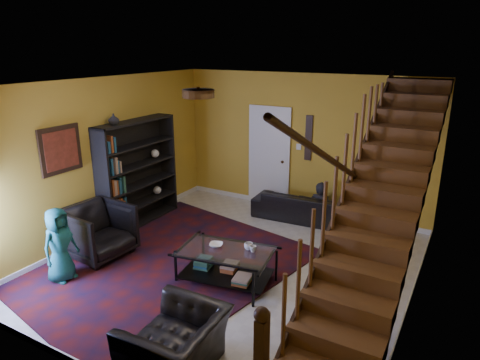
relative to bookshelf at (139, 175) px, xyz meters
The scene contains 21 objects.
floor 2.66m from the bookshelf, 14.01° to the right, with size 5.50×5.50×0.00m, color beige.
room 1.59m from the bookshelf, 34.27° to the left, with size 5.50×5.50×5.50m.
staircase 4.59m from the bookshelf, ahead, with size 0.95×5.02×3.18m.
bookshelf is the anchor object (origin of this frame).
door 2.73m from the bookshelf, 51.26° to the left, with size 0.82×0.05×2.05m, color silver.
framed_picture 1.70m from the bookshelf, 96.28° to the right, with size 0.04×0.74×0.74m, color maroon.
wall_hanging 3.38m from the bookshelf, 39.82° to the left, with size 0.14×0.03×0.90m, color black.
ceiling_fixture 3.30m from the bookshelf, 30.20° to the right, with size 0.40×0.40×0.10m, color #3F2814.
rug 1.99m from the bookshelf, 39.82° to the right, with size 3.61×4.13×0.02m, color #470F0C.
sofa 3.19m from the bookshelf, 33.08° to the left, with size 1.84×0.72×0.54m, color black.
armchair_left 1.52m from the bookshelf, 75.62° to the right, with size 0.93×0.95×0.87m, color black.
armchair_right 4.21m from the bookshelf, 43.20° to the right, with size 1.01×0.88×0.66m, color black.
person_adult_a 3.56m from the bookshelf, 30.26° to the left, with size 0.46×0.30×1.26m, color black.
person_adult_b 4.34m from the bookshelf, 24.14° to the left, with size 0.69×0.54×1.42m, color black.
person_child 2.27m from the bookshelf, 78.28° to the right, with size 0.55×0.36×1.13m, color #1A6465.
coffee_table 2.86m from the bookshelf, 22.50° to the right, with size 1.44×0.99×0.51m.
cup_a 3.00m from the bookshelf, 17.24° to the right, with size 0.13×0.13×0.10m, color #999999.
cup_b 3.09m from the bookshelf, 17.30° to the right, with size 0.10×0.10×0.09m, color #999999.
bowl 2.63m from the bookshelf, 23.39° to the right, with size 0.20×0.20×0.05m, color #999999.
vase 1.24m from the bookshelf, 90.00° to the right, with size 0.18×0.18×0.19m, color #999999.
popcorn_bucket 1.46m from the bookshelf, 58.22° to the right, with size 0.13×0.13×0.15m, color red.
Camera 1 is at (3.05, -5.16, 3.31)m, focal length 32.00 mm.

